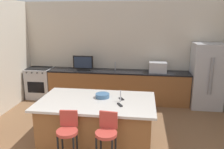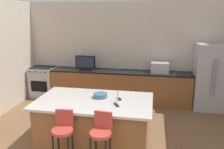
% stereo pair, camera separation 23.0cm
% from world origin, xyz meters
% --- Properties ---
extents(wall_back, '(6.24, 0.12, 2.88)m').
position_xyz_m(wall_back, '(0.00, 5.17, 1.44)').
color(wall_back, beige).
rests_on(wall_back, ground_plane).
extents(counter_back, '(4.06, 0.62, 0.92)m').
position_xyz_m(counter_back, '(-0.03, 4.79, 0.46)').
color(counter_back, brown).
rests_on(counter_back, ground_plane).
extents(kitchen_island, '(2.19, 1.29, 0.92)m').
position_xyz_m(kitchen_island, '(-0.16, 2.40, 0.47)').
color(kitchen_island, black).
rests_on(kitchen_island, ground_plane).
extents(refrigerator, '(0.80, 0.78, 1.77)m').
position_xyz_m(refrigerator, '(2.41, 4.72, 0.88)').
color(refrigerator, '#B7BABF').
rests_on(refrigerator, ground_plane).
extents(range_oven, '(0.74, 0.63, 0.94)m').
position_xyz_m(range_oven, '(-2.44, 4.79, 0.47)').
color(range_oven, '#B7BABF').
rests_on(range_oven, ground_plane).
extents(microwave, '(0.48, 0.36, 0.29)m').
position_xyz_m(microwave, '(1.09, 4.79, 1.07)').
color(microwave, '#B7BABF').
rests_on(microwave, counter_back).
extents(tv_monitor, '(0.59, 0.16, 0.43)m').
position_xyz_m(tv_monitor, '(-1.04, 4.74, 1.12)').
color(tv_monitor, black).
rests_on(tv_monitor, counter_back).
extents(sink_faucet_back, '(0.02, 0.02, 0.24)m').
position_xyz_m(sink_faucet_back, '(-0.12, 4.89, 1.04)').
color(sink_faucet_back, '#B2B2B7').
rests_on(sink_faucet_back, counter_back).
extents(sink_faucet_island, '(0.02, 0.02, 0.22)m').
position_xyz_m(sink_faucet_island, '(0.29, 2.40, 1.03)').
color(sink_faucet_island, '#B2B2B7').
rests_on(sink_faucet_island, kitchen_island).
extents(bar_stool_left, '(0.34, 0.35, 0.98)m').
position_xyz_m(bar_stool_left, '(-0.47, 1.60, 0.59)').
color(bar_stool_left, '#B23D33').
rests_on(bar_stool_left, ground_plane).
extents(bar_stool_right, '(0.34, 0.35, 1.01)m').
position_xyz_m(bar_stool_right, '(0.16, 1.59, 0.61)').
color(bar_stool_right, '#B23D33').
rests_on(bar_stool_right, ground_plane).
extents(fruit_bowl, '(0.27, 0.27, 0.08)m').
position_xyz_m(fruit_bowl, '(-0.08, 2.56, 0.96)').
color(fruit_bowl, '#3F668C').
rests_on(fruit_bowl, kitchen_island).
extents(cell_phone, '(0.13, 0.17, 0.01)m').
position_xyz_m(cell_phone, '(0.29, 2.53, 0.92)').
color(cell_phone, black).
rests_on(cell_phone, kitchen_island).
extents(tv_remote, '(0.12, 0.17, 0.02)m').
position_xyz_m(tv_remote, '(0.30, 2.22, 0.93)').
color(tv_remote, black).
rests_on(tv_remote, kitchen_island).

